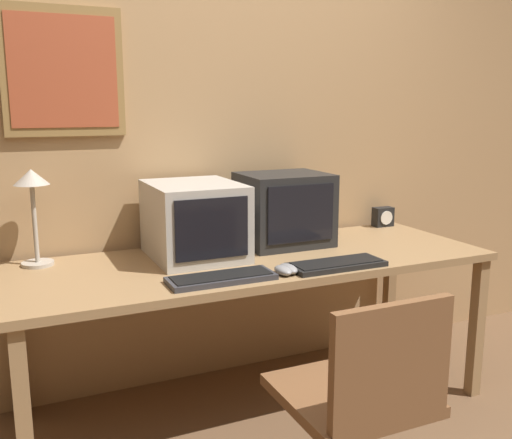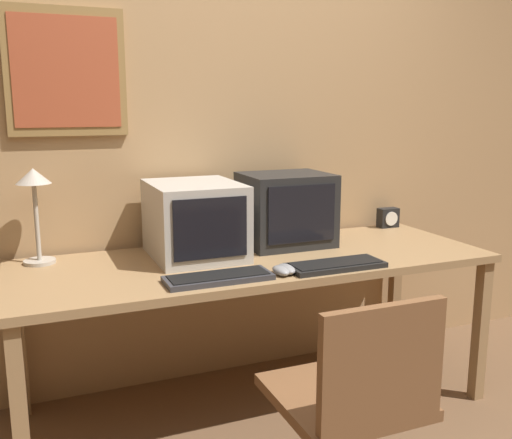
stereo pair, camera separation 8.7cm
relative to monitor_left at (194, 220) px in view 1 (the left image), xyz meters
The scene contains 11 objects.
wall_back 0.56m from the monitor_left, 52.32° to the left, with size 8.00×0.08×2.60m.
desk 0.37m from the monitor_left, 28.05° to the right, with size 2.18×0.79×0.74m.
monitor_left is the anchor object (origin of this frame).
monitor_right 0.49m from the monitor_left, ahead, with size 0.42×0.36×0.36m.
keyboard_main 0.43m from the monitor_left, 93.30° to the right, with size 0.43×0.16×0.03m.
keyboard_side 0.68m from the monitor_left, 39.83° to the right, with size 0.43×0.17×0.03m.
mouse_near_keyboard 0.52m from the monitor_left, 56.98° to the right, with size 0.06×0.12×0.04m.
mouse_far_corner 0.51m from the monitor_left, 60.51° to the right, with size 0.06×0.11×0.04m.
desk_clock 1.24m from the monitor_left, ahead, with size 0.12×0.07×0.11m.
desk_lamp 0.71m from the monitor_left, 168.08° to the left, with size 0.15×0.15×0.42m.
office_chair 1.15m from the monitor_left, 75.90° to the right, with size 0.49×0.49×0.85m.
Camera 1 is at (-1.05, -1.34, 1.43)m, focal length 40.00 mm.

